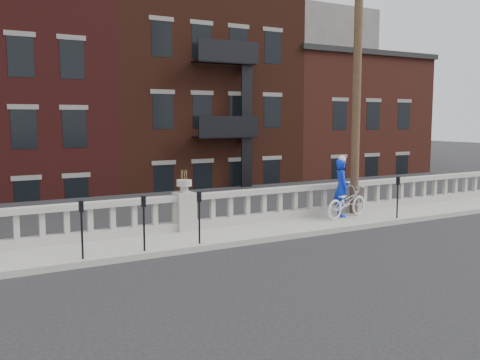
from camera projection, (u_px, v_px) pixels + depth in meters
name	position (u px, v px, depth m)	size (l,w,h in m)	color
ground	(256.00, 267.00, 12.25)	(120.00, 120.00, 0.00)	black
sidewalk	(199.00, 239.00, 14.82)	(32.00, 2.20, 0.15)	gray
balustrade	(185.00, 213.00, 15.57)	(28.00, 0.34, 1.03)	gray
planter_pedestal	(184.00, 207.00, 15.55)	(0.55, 0.55, 1.76)	gray
lower_level	(62.00, 131.00, 32.04)	(80.00, 44.00, 20.80)	#605E59
utility_pole	(357.00, 63.00, 17.82)	(1.60, 0.28, 10.00)	#422D1E
parking_meter_a	(82.00, 223.00, 12.29)	(0.10, 0.09, 1.36)	black
parking_meter_b	(144.00, 217.00, 13.04)	(0.10, 0.09, 1.36)	black
parking_meter_c	(199.00, 212.00, 13.79)	(0.10, 0.09, 1.36)	black
parking_meter_d	(398.00, 193.00, 17.34)	(0.10, 0.09, 1.36)	black
bicycle	(347.00, 202.00, 17.53)	(0.67, 1.93, 1.02)	silver
cyclist	(341.00, 188.00, 17.66)	(0.70, 0.46, 1.92)	#0C26BC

